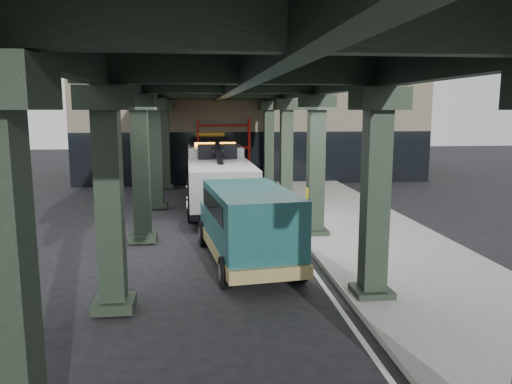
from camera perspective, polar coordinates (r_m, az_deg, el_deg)
ground at (r=15.71m, az=-0.99°, el=-7.29°), size 90.00×90.00×0.00m
sidewalk at (r=18.52m, az=12.44°, el=-4.69°), size 5.00×40.00×0.15m
lane_stripe at (r=17.85m, az=3.86°, el=-5.25°), size 0.12×38.00×0.01m
viaduct at (r=17.04m, az=-3.07°, el=12.58°), size 7.40×32.00×6.40m
building at (r=35.16m, az=-0.87°, el=8.54°), size 22.00×10.00×8.00m
scaffolding at (r=29.76m, az=-3.70°, el=4.73°), size 3.08×0.88×4.00m
tow_truck at (r=22.78m, az=-4.35°, el=1.76°), size 3.03×9.47×3.08m
towed_van at (r=14.54m, az=-0.95°, el=-3.62°), size 2.85×5.88×2.30m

